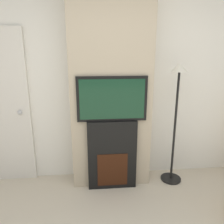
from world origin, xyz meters
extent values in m
cube|color=silver|center=(0.00, 2.03, 1.35)|extent=(6.00, 0.06, 2.70)
cube|color=tan|center=(0.00, 1.84, 1.35)|extent=(1.01, 0.33, 2.70)
cube|color=black|center=(0.00, 1.67, 0.46)|extent=(0.62, 0.14, 0.91)
cube|color=#33160A|center=(0.00, 1.60, 0.27)|extent=(0.38, 0.01, 0.44)
cube|color=black|center=(0.00, 1.67, 1.19)|extent=(0.85, 0.06, 0.55)
cube|color=#143823|center=(0.00, 1.64, 1.19)|extent=(0.78, 0.01, 0.48)
cylinder|color=black|center=(0.84, 1.74, 0.01)|extent=(0.28, 0.28, 0.03)
cylinder|color=black|center=(0.84, 1.74, 0.76)|extent=(0.03, 0.03, 1.47)
cone|color=silver|center=(0.84, 1.74, 1.55)|extent=(0.20, 0.20, 0.10)
sphere|color=silver|center=(-1.18, 1.94, 0.98)|extent=(0.06, 0.06, 0.06)
camera|label=1|loc=(-0.23, -0.88, 1.73)|focal=35.00mm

